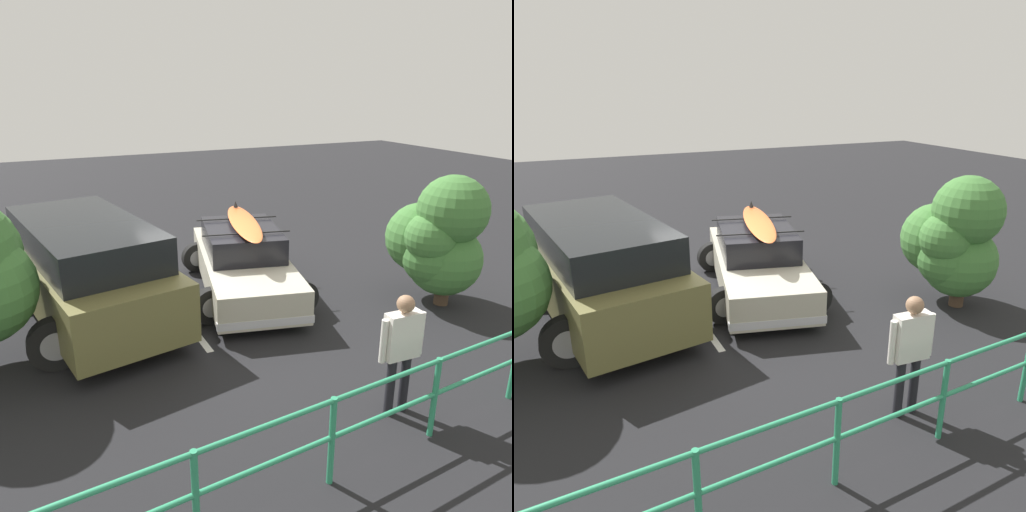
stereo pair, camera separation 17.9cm
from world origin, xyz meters
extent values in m
cube|color=black|center=(0.00, 0.00, -0.01)|extent=(44.00, 44.00, 0.02)
cube|color=silver|center=(0.82, -0.13, 0.00)|extent=(0.12, 4.13, 0.00)
cube|color=#B7B29E|center=(-0.69, -0.13, 0.50)|extent=(2.62, 4.57, 0.62)
cube|color=black|center=(-0.73, -0.30, 1.06)|extent=(1.89, 2.35, 0.51)
cube|color=silver|center=(-0.18, 1.91, 0.30)|extent=(1.64, 0.50, 0.14)
cube|color=silver|center=(-1.20, -2.18, 0.30)|extent=(1.64, 0.50, 0.14)
cylinder|color=black|center=(-1.18, 1.36, 0.34)|extent=(0.67, 0.18, 0.67)
cylinder|color=#99999E|center=(-1.18, 1.36, 0.34)|extent=(0.37, 0.19, 0.37)
cylinder|color=black|center=(0.44, 0.96, 0.34)|extent=(0.67, 0.18, 0.67)
cylinder|color=#99999E|center=(0.44, 0.96, 0.34)|extent=(0.37, 0.19, 0.37)
cylinder|color=black|center=(-1.82, -1.23, 0.34)|extent=(0.67, 0.18, 0.67)
cylinder|color=#99999E|center=(-1.82, -1.23, 0.34)|extent=(0.37, 0.19, 0.37)
cylinder|color=black|center=(-0.20, -1.63, 0.34)|extent=(0.67, 0.18, 0.67)
cylinder|color=#99999E|center=(-0.20, -1.63, 0.34)|extent=(0.37, 0.19, 0.37)
cylinder|color=black|center=(-0.60, 0.25, 1.36)|extent=(1.67, 0.44, 0.03)
cylinder|color=black|center=(-0.87, -0.85, 1.36)|extent=(1.67, 0.44, 0.03)
ellipsoid|color=orange|center=(-0.79, -0.31, 1.42)|extent=(1.26, 2.90, 0.09)
cone|color=black|center=(-1.09, -1.41, 1.53)|extent=(0.10, 0.10, 0.14)
cube|color=brown|center=(2.32, -0.21, 0.75)|extent=(2.70, 5.02, 0.96)
cube|color=black|center=(2.32, -0.21, 1.53)|extent=(2.37, 3.96, 0.61)
cylinder|color=black|center=(2.74, -2.66, 0.85)|extent=(0.76, 0.30, 0.74)
cylinder|color=black|center=(1.12, 1.03, 0.41)|extent=(0.82, 0.22, 0.82)
cylinder|color=#99999E|center=(1.12, 1.03, 0.41)|extent=(0.45, 0.23, 0.45)
cylinder|color=black|center=(3.05, 1.36, 0.41)|extent=(0.82, 0.22, 0.82)
cylinder|color=#99999E|center=(3.05, 1.36, 0.41)|extent=(0.45, 0.23, 0.45)
cylinder|color=black|center=(1.60, -1.79, 0.41)|extent=(0.82, 0.22, 0.82)
cylinder|color=#99999E|center=(1.60, -1.79, 0.41)|extent=(0.45, 0.23, 0.45)
cylinder|color=black|center=(3.53, -1.46, 0.41)|extent=(0.82, 0.22, 0.82)
cylinder|color=#99999E|center=(3.53, -1.46, 0.41)|extent=(0.45, 0.23, 0.45)
cylinder|color=black|center=(-0.93, 4.41, 0.41)|extent=(0.12, 0.12, 0.82)
cylinder|color=black|center=(-0.71, 4.40, 0.41)|extent=(0.12, 0.12, 0.82)
cube|color=silver|center=(-0.82, 4.41, 1.12)|extent=(0.48, 0.21, 0.61)
sphere|color=#9E7556|center=(-0.82, 4.41, 1.55)|extent=(0.22, 0.22, 0.22)
cylinder|color=silver|center=(-1.10, 4.42, 1.10)|extent=(0.08, 0.08, 0.58)
cylinder|color=silver|center=(-0.54, 4.39, 1.10)|extent=(0.08, 0.08, 0.58)
cylinder|color=#2D9366|center=(-2.43, 4.84, 0.53)|extent=(0.07, 0.07, 1.07)
cylinder|color=#2D9366|center=(-0.90, 4.96, 0.53)|extent=(0.07, 0.07, 1.07)
cylinder|color=#2D9366|center=(0.64, 5.07, 0.53)|extent=(0.07, 0.07, 1.07)
cylinder|color=#2D9366|center=(2.18, 5.18, 0.53)|extent=(0.07, 0.07, 1.07)
cylinder|color=#2D9366|center=(0.64, 5.07, 1.04)|extent=(9.22, 0.74, 0.06)
cylinder|color=#2D9366|center=(0.64, 5.07, 0.59)|extent=(9.22, 0.74, 0.06)
cylinder|color=#4C3828|center=(-3.90, 2.12, 0.27)|extent=(0.27, 0.27, 0.53)
sphere|color=#427A38|center=(-3.89, 2.08, 0.91)|extent=(1.40, 1.40, 1.40)
sphere|color=#427A38|center=(-3.83, 2.19, 1.90)|extent=(1.28, 1.28, 1.28)
sphere|color=#427A38|center=(-3.73, 1.59, 1.23)|extent=(1.37, 1.37, 1.37)
sphere|color=#427A38|center=(-3.46, 2.10, 1.41)|extent=(0.95, 0.95, 0.95)
sphere|color=#427A38|center=(-3.64, 2.03, 0.99)|extent=(1.14, 1.14, 1.14)
camera|label=1|loc=(3.21, 8.59, 4.08)|focal=35.00mm
camera|label=2|loc=(3.05, 8.67, 4.08)|focal=35.00mm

